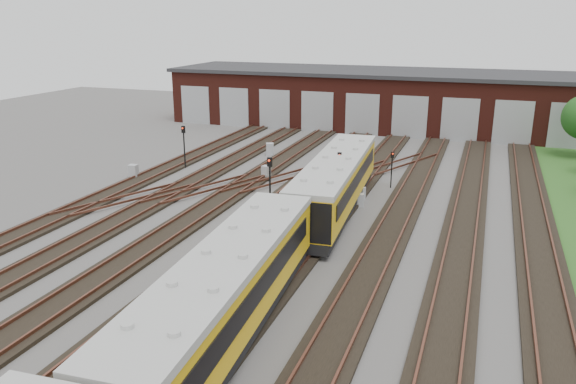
% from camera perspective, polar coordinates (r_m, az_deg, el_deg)
% --- Properties ---
extents(ground, '(120.00, 120.00, 0.00)m').
position_cam_1_polar(ground, '(29.42, -3.47, -6.92)').
color(ground, '#464341').
rests_on(ground, ground).
extents(track_network, '(30.40, 70.00, 0.33)m').
position_cam_1_polar(track_network, '(29.93, -3.33, -6.25)').
color(track_network, black).
rests_on(track_network, ground).
extents(maintenance_shed, '(51.00, 12.50, 6.35)m').
position_cam_1_polar(maintenance_shed, '(66.05, 10.43, 9.31)').
color(maintenance_shed, '#4C1A13').
rests_on(maintenance_shed, ground).
extents(metro_train, '(3.91, 47.90, 3.25)m').
position_cam_1_polar(metro_train, '(21.82, -6.34, -10.25)').
color(metro_train, black).
rests_on(metro_train, ground).
extents(signal_mast_0, '(0.30, 0.28, 3.55)m').
position_cam_1_polar(signal_mast_0, '(47.38, -10.53, 5.09)').
color(signal_mast_0, black).
rests_on(signal_mast_0, ground).
extents(signal_mast_1, '(0.31, 0.29, 3.71)m').
position_cam_1_polar(signal_mast_1, '(36.86, 5.20, 1.98)').
color(signal_mast_1, black).
rests_on(signal_mast_1, ground).
extents(signal_mast_2, '(0.29, 0.27, 3.90)m').
position_cam_1_polar(signal_mast_2, '(34.65, -1.85, 1.24)').
color(signal_mast_2, black).
rests_on(signal_mast_2, ground).
extents(signal_mast_3, '(0.26, 0.25, 2.73)m').
position_cam_1_polar(signal_mast_3, '(41.78, 10.51, 2.73)').
color(signal_mast_3, black).
rests_on(signal_mast_3, ground).
extents(relay_cabinet_0, '(0.72, 0.62, 1.10)m').
position_cam_1_polar(relay_cabinet_0, '(45.50, -15.44, 2.02)').
color(relay_cabinet_0, '#A7A9AC').
rests_on(relay_cabinet_0, ground).
extents(relay_cabinet_1, '(0.83, 0.77, 1.12)m').
position_cam_1_polar(relay_cabinet_1, '(51.41, -1.85, 4.37)').
color(relay_cabinet_1, '#A7A9AC').
rests_on(relay_cabinet_1, ground).
extents(relay_cabinet_2, '(0.72, 0.65, 1.01)m').
position_cam_1_polar(relay_cabinet_2, '(43.94, -2.24, 2.04)').
color(relay_cabinet_2, '#A7A9AC').
rests_on(relay_cabinet_2, ground).
extents(relay_cabinet_3, '(0.66, 0.59, 0.93)m').
position_cam_1_polar(relay_cabinet_3, '(38.91, 7.39, -0.17)').
color(relay_cabinet_3, '#A7A9AC').
rests_on(relay_cabinet_3, ground).
extents(relay_cabinet_4, '(0.63, 0.58, 0.88)m').
position_cam_1_polar(relay_cabinet_4, '(37.65, 7.30, -0.82)').
color(relay_cabinet_4, '#A7A9AC').
rests_on(relay_cabinet_4, ground).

